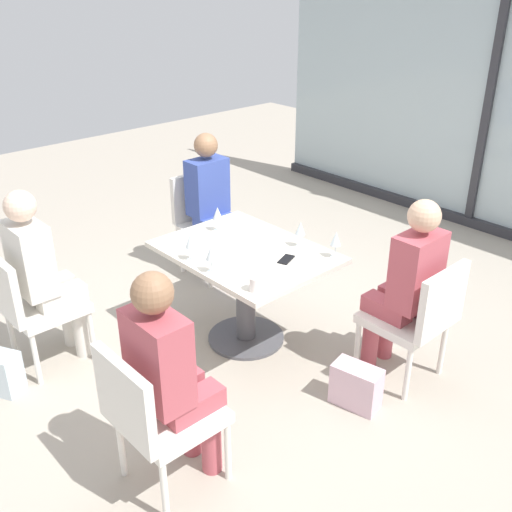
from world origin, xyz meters
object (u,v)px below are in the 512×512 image
Objects in this scene: person_far_right at (407,281)px; wine_glass_4 at (211,253)px; coffee_cup at (256,284)px; cell_phone_on_table at (286,259)px; person_front_left at (41,270)px; chair_far_right at (418,315)px; handbag_1 at (356,386)px; wine_glass_0 at (190,242)px; dining_table_main at (246,275)px; person_far_left at (212,200)px; chair_front_left at (30,302)px; wine_glass_2 at (218,214)px; chair_front_right at (154,413)px; person_front_right at (170,370)px; wine_glass_1 at (300,229)px; chair_far_left at (205,218)px; wine_glass_3 at (336,239)px.

person_far_right is 1.25m from wine_glass_4.
cell_phone_on_table is at bearing 111.28° from coffee_cup.
chair_far_right is at bearing 41.95° from person_front_left.
person_far_right reaches higher than handbag_1.
wine_glass_0 is 2.06× the size of coffee_cup.
dining_table_main is at bearing -155.67° from chair_far_right.
coffee_cup reaches higher than handbag_1.
person_far_right and person_far_left have the same top height.
wine_glass_0 is at bearing -176.70° from coffee_cup.
wine_glass_0 reaches higher than coffee_cup.
person_far_left reaches higher than wine_glass_4.
chair_front_left is at bearing -136.20° from chair_far_right.
coffee_cup is (0.85, -0.40, -0.09)m from wine_glass_2.
chair_front_right is 4.70× the size of wine_glass_4.
chair_front_left is 4.70× the size of wine_glass_2.
wine_glass_4 is at bearing -2.26° from wine_glass_0.
person_front_left reaches higher than chair_front_left.
person_front_right is 4.20× the size of handbag_1.
wine_glass_1 is at bearing 59.09° from chair_front_left.
person_far_left reaches higher than cell_phone_on_table.
wine_glass_4 is at bearing -135.49° from person_far_right.
chair_far_right is 9.67× the size of coffee_cup.
wine_glass_1 is at bearing 63.44° from wine_glass_0.
person_front_right reaches higher than dining_table_main.
chair_far_left is 1.78m from coffee_cup.
chair_front_left and chair_far_left have the same top height.
dining_table_main is 0.51m from wine_glass_4.
wine_glass_1 is (-0.88, -0.17, 0.37)m from chair_far_right.
chair_far_left is 1.34m from wine_glass_0.
person_far_right is at bearing 14.23° from wine_glass_3.
dining_table_main is at bearing -123.62° from wine_glass_1.
person_far_right is 4.20× the size of handbag_1.
chair_front_right is 2.90× the size of handbag_1.
chair_front_left is 0.69× the size of person_front_right.
person_far_left reaches higher than wine_glass_0.
wine_glass_0 is 0.62× the size of handbag_1.
chair_far_right is 1.78m from chair_front_right.
dining_table_main is 6.30× the size of wine_glass_2.
wine_glass_0 is at bearing -153.55° from cell_phone_on_table.
wine_glass_3 is at bearing 62.27° from wine_glass_4.
wine_glass_2 is at bearing -157.47° from wine_glass_1.
person_far_right reaches higher than wine_glass_0.
person_front_right is at bearing -50.72° from wine_glass_4.
chair_far_right reaches higher than dining_table_main.
coffee_cup is at bearing -91.96° from wine_glass_3.
dining_table_main is 1.20m from chair_far_right.
person_front_left is at bearing 180.00° from person_front_right.
person_front_right is 1.65m from wine_glass_2.
chair_far_right is at bearing 35.10° from wine_glass_0.
handbag_1 is (0.71, -0.08, -0.59)m from cell_phone_on_table.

